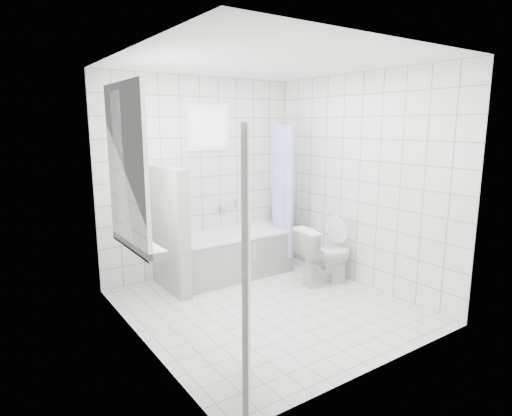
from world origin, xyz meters
TOP-DOWN VIEW (x-y plane):
  - ground at (0.00, 0.00)m, footprint 3.00×3.00m
  - ceiling at (0.00, 0.00)m, footprint 3.00×3.00m
  - wall_back at (0.00, 1.50)m, footprint 2.80×0.02m
  - wall_front at (0.00, -1.50)m, footprint 2.80×0.02m
  - wall_left at (-1.40, 0.00)m, footprint 0.02×3.00m
  - wall_right at (1.40, 0.00)m, footprint 0.02×3.00m
  - window_left at (-1.35, 0.30)m, footprint 0.01×0.90m
  - window_back at (0.10, 1.46)m, footprint 0.50×0.01m
  - window_sill at (-1.31, 0.30)m, footprint 0.18×1.02m
  - door at (-1.02, -1.15)m, footprint 0.49×0.68m
  - bathtub at (0.21, 1.12)m, footprint 1.60×0.77m
  - partition_wall at (-0.66, 1.07)m, footprint 0.15×0.85m
  - tiled_ledge at (1.20, 1.38)m, footprint 0.40×0.24m
  - toilet at (1.03, 0.17)m, footprint 0.78×0.51m
  - curtain_rod at (0.95, 1.10)m, footprint 0.02×0.80m
  - shower_curtain at (0.95, 0.97)m, footprint 0.14×0.48m
  - tub_faucet at (0.31, 1.46)m, footprint 0.18×0.06m
  - sill_bottles at (-1.30, 0.42)m, footprint 0.17×0.61m
  - ledge_bottles at (1.19, 1.37)m, footprint 0.13×0.16m

SIDE VIEW (x-z plane):
  - ground at x=0.00m, z-range 0.00..0.00m
  - tiled_ledge at x=1.20m, z-range 0.00..0.55m
  - bathtub at x=0.21m, z-range 0.00..0.58m
  - toilet at x=1.03m, z-range 0.00..0.74m
  - ledge_bottles at x=1.19m, z-range 0.54..0.79m
  - partition_wall at x=-0.66m, z-range 0.00..1.50m
  - tub_faucet at x=0.31m, z-range 0.82..0.88m
  - window_sill at x=-1.31m, z-range 0.82..0.90m
  - door at x=-1.02m, z-range 0.00..2.00m
  - sill_bottles at x=-1.30m, z-range 0.88..1.21m
  - shower_curtain at x=0.95m, z-range 0.21..1.99m
  - wall_back at x=0.00m, z-range 0.00..2.60m
  - wall_front at x=0.00m, z-range 0.00..2.60m
  - wall_left at x=-1.40m, z-range 0.00..2.60m
  - wall_right at x=1.40m, z-range 0.00..2.60m
  - window_left at x=-1.35m, z-range 0.90..2.30m
  - window_back at x=0.10m, z-range 1.70..2.20m
  - curtain_rod at x=0.95m, z-range 1.99..2.01m
  - ceiling at x=0.00m, z-range 2.60..2.60m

